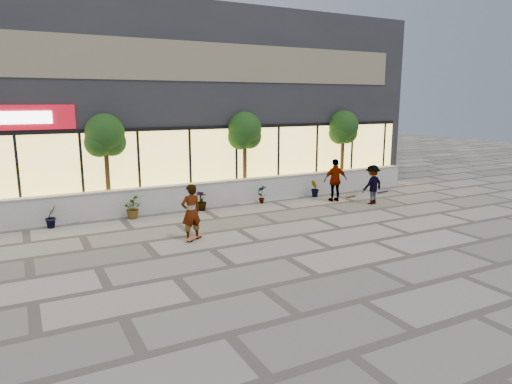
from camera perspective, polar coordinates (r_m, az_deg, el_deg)
name	(u,v)px	position (r m, az deg, el deg)	size (l,w,h in m)	color
ground	(285,257)	(13.21, 3.70, -8.11)	(80.00, 80.00, 0.00)	#A3978D
planter_wall	(199,195)	(19.18, -7.18, -0.38)	(22.00, 0.42, 1.04)	silver
retail_building	(159,104)	(24.01, -12.09, 10.76)	(24.00, 9.17, 8.50)	#26262C
shrub_b	(51,216)	(17.56, -24.22, -2.81)	(0.45, 0.36, 0.81)	#163D13
shrub_c	(132,208)	(17.90, -15.27, -1.93)	(0.73, 0.63, 0.81)	#163D13
shrub_d	(201,201)	(18.67, -6.86, -1.07)	(0.45, 0.45, 0.81)	#163D13
shrub_e	(262,194)	(19.81, 0.72, -0.27)	(0.43, 0.29, 0.81)	#163D13
shrub_f	(315,188)	(21.25, 7.39, 0.44)	(0.45, 0.36, 0.81)	#163D13
tree_midwest	(105,138)	(18.62, -18.34, 6.44)	(1.60, 1.50, 3.92)	#413017
tree_mideast	(245,133)	(20.47, -1.43, 7.41)	(1.60, 1.50, 3.92)	#413017
tree_east	(343,129)	(23.41, 10.85, 7.71)	(1.60, 1.50, 3.92)	#413017
skater_center	(191,212)	(14.66, -8.13, -2.51)	(0.67, 0.44, 1.82)	silver
skater_right_near	(335,180)	(20.41, 9.89, 1.46)	(1.11, 0.46, 1.90)	white
skater_right_far	(372,185)	(20.24, 14.34, 0.91)	(1.10, 0.63, 1.70)	maroon
skateboard_center	(194,237)	(14.86, -7.75, -5.63)	(0.79, 0.67, 0.10)	brown
skateboard_right_near	(351,195)	(21.62, 11.78, -0.43)	(0.71, 0.33, 0.08)	brown
skateboard_right_far	(383,191)	(23.03, 15.55, 0.16)	(0.89, 0.41, 0.10)	#5B437A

